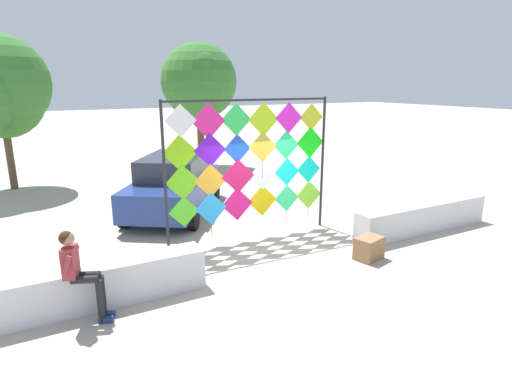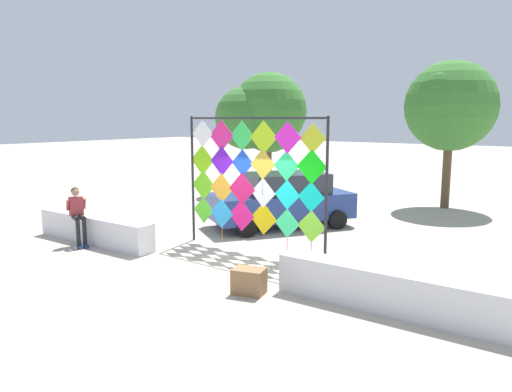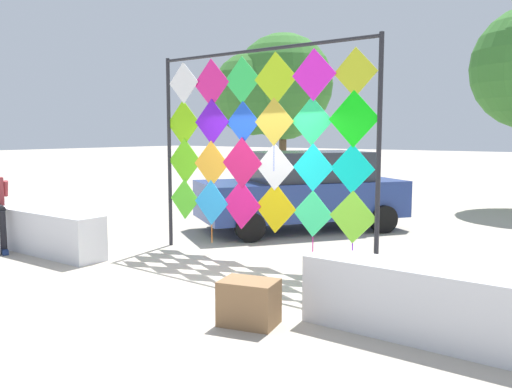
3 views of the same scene
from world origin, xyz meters
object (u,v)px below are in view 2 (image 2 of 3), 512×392
at_px(parked_car, 282,200).
at_px(tree_palm_like, 450,105).
at_px(seated_vendor, 78,211).
at_px(cardboard_box_large, 249,281).
at_px(kite_display_rack, 251,174).
at_px(tree_broadleaf, 263,115).

relative_size(parked_car, tree_palm_like, 0.85).
xyz_separation_m(seated_vendor, parked_car, (3.31, 5.34, -0.08)).
distance_m(parked_car, cardboard_box_large, 6.30).
height_order(kite_display_rack, tree_palm_like, tree_palm_like).
distance_m(kite_display_rack, parked_car, 3.46).
bearing_deg(cardboard_box_large, tree_palm_like, 86.79).
xyz_separation_m(cardboard_box_large, tree_palm_like, (0.68, 12.11, 3.76)).
height_order(kite_display_rack, cardboard_box_large, kite_display_rack).
height_order(parked_car, tree_broadleaf, tree_broadleaf).
bearing_deg(kite_display_rack, tree_broadleaf, 122.88).
distance_m(kite_display_rack, cardboard_box_large, 3.58).
distance_m(parked_car, tree_palm_like, 7.98).
xyz_separation_m(parked_car, tree_broadleaf, (-4.65, 5.64, 2.76)).
distance_m(parked_car, tree_broadleaf, 7.81).
bearing_deg(tree_broadleaf, tree_palm_like, 6.02).
bearing_deg(tree_broadleaf, seated_vendor, -83.04).
bearing_deg(cardboard_box_large, tree_broadleaf, 123.35).
bearing_deg(seated_vendor, tree_broadleaf, 96.96).
distance_m(kite_display_rack, seated_vendor, 4.98).
bearing_deg(seated_vendor, tree_palm_like, 60.27).
xyz_separation_m(tree_broadleaf, tree_palm_like, (8.09, 0.85, 0.36)).
height_order(parked_car, cardboard_box_large, parked_car).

